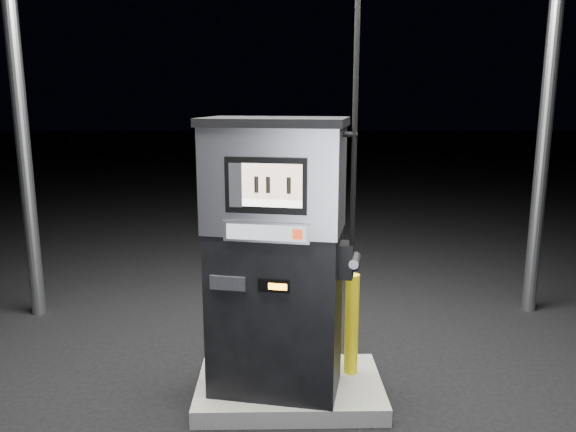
{
  "coord_description": "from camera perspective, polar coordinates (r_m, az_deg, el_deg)",
  "views": [
    {
      "loc": [
        -0.1,
        -4.49,
        2.56
      ],
      "look_at": [
        -0.01,
        0.0,
        1.62
      ],
      "focal_mm": 35.0,
      "sensor_mm": 36.0,
      "label": 1
    }
  ],
  "objects": [
    {
      "name": "ground",
      "position": [
        5.17,
        0.17,
        -17.83
      ],
      "size": [
        80.0,
        80.0,
        0.0
      ],
      "primitive_type": "plane",
      "color": "black",
      "rests_on": "ground"
    },
    {
      "name": "pump_island",
      "position": [
        5.13,
        0.17,
        -17.1
      ],
      "size": [
        1.6,
        1.0,
        0.15
      ],
      "primitive_type": "cube",
      "color": "#5E5D59",
      "rests_on": "ground"
    },
    {
      "name": "fuel_dispenser",
      "position": [
        4.56,
        -1.25,
        -4.02
      ],
      "size": [
        1.31,
        0.89,
        4.7
      ],
      "rotation": [
        0.0,
        0.0,
        -0.21
      ],
      "color": "black",
      "rests_on": "pump_island"
    },
    {
      "name": "bollard_left",
      "position": [
        4.81,
        -7.74,
        -12.45
      ],
      "size": [
        0.15,
        0.15,
        0.87
      ],
      "primitive_type": "cylinder",
      "rotation": [
        0.0,
        0.0,
        -0.39
      ],
      "color": "yellow",
      "rests_on": "pump_island"
    },
    {
      "name": "bollard_right",
      "position": [
        5.07,
        6.48,
        -10.87
      ],
      "size": [
        0.16,
        0.16,
        0.92
      ],
      "primitive_type": "cylinder",
      "rotation": [
        0.0,
        0.0,
        -0.38
      ],
      "color": "yellow",
      "rests_on": "pump_island"
    }
  ]
}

